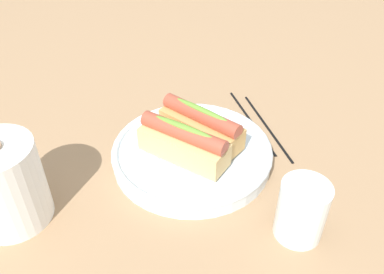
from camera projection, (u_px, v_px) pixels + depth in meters
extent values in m
plane|color=#9E7A56|center=(199.00, 162.00, 0.69)|extent=(2.40, 2.40, 0.00)
cylinder|color=silver|center=(192.00, 155.00, 0.69)|extent=(0.27, 0.27, 0.02)
torus|color=silver|center=(192.00, 149.00, 0.68)|extent=(0.27, 0.27, 0.01)
cube|color=tan|center=(201.00, 129.00, 0.68)|extent=(0.16, 0.08, 0.04)
cylinder|color=#A84733|center=(201.00, 115.00, 0.66)|extent=(0.15, 0.06, 0.03)
ellipsoid|color=olive|center=(201.00, 110.00, 0.66)|extent=(0.11, 0.04, 0.01)
cube|color=#DBB270|center=(183.00, 146.00, 0.64)|extent=(0.16, 0.10, 0.04)
cylinder|color=#A84733|center=(182.00, 132.00, 0.63)|extent=(0.15, 0.08, 0.03)
ellipsoid|color=olive|center=(182.00, 126.00, 0.62)|extent=(0.11, 0.05, 0.01)
cylinder|color=white|center=(302.00, 211.00, 0.54)|extent=(0.07, 0.07, 0.09)
cylinder|color=silver|center=(301.00, 214.00, 0.55)|extent=(0.06, 0.06, 0.07)
cylinder|color=white|center=(4.00, 184.00, 0.55)|extent=(0.11, 0.11, 0.13)
cylinder|color=black|center=(251.00, 121.00, 0.78)|extent=(0.21, 0.08, 0.01)
cylinder|color=black|center=(267.00, 126.00, 0.77)|extent=(0.21, 0.09, 0.01)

